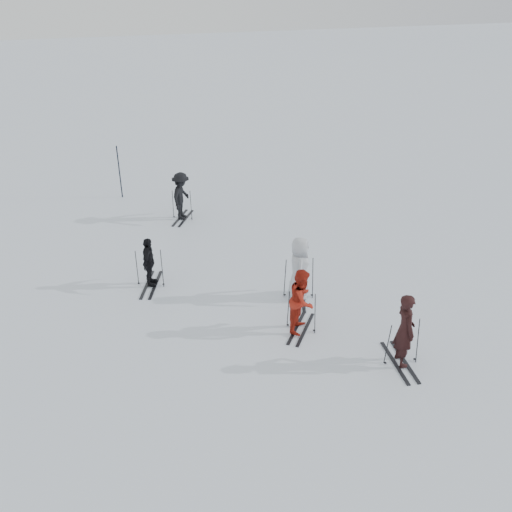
{
  "coord_description": "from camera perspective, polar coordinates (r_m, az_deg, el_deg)",
  "views": [
    {
      "loc": [
        -3.94,
        -13.93,
        9.4
      ],
      "look_at": [
        0.0,
        1.0,
        1.0
      ],
      "focal_mm": 40.0,
      "sensor_mm": 36.0,
      "label": 1
    }
  ],
  "objects": [
    {
      "name": "ground",
      "position": [
        17.26,
        0.85,
        -4.45
      ],
      "size": [
        120.0,
        120.0,
        0.0
      ],
      "primitive_type": "plane",
      "color": "silver",
      "rests_on": "ground"
    },
    {
      "name": "skier_near_dark",
      "position": [
        14.75,
        14.64,
        -7.24
      ],
      "size": [
        0.53,
        0.77,
        2.01
      ],
      "primitive_type": "imported",
      "rotation": [
        0.0,
        0.0,
        1.5
      ],
      "color": "black",
      "rests_on": "ground"
    },
    {
      "name": "skier_red",
      "position": [
        15.57,
        4.63,
        -4.51
      ],
      "size": [
        1.1,
        1.15,
        1.86
      ],
      "primitive_type": "imported",
      "rotation": [
        0.0,
        0.0,
        0.97
      ],
      "color": "#9D1E11",
      "rests_on": "ground"
    },
    {
      "name": "skier_grey",
      "position": [
        16.99,
        4.35,
        -1.27
      ],
      "size": [
        0.86,
        1.09,
        1.95
      ],
      "primitive_type": "imported",
      "rotation": [
        0.0,
        0.0,
        1.29
      ],
      "color": "#B2B6BC",
      "rests_on": "ground"
    },
    {
      "name": "skier_uphill_left",
      "position": [
        17.91,
        -10.65,
        -0.69
      ],
      "size": [
        0.66,
        1.01,
        1.6
      ],
      "primitive_type": "imported",
      "rotation": [
        0.0,
        0.0,
        1.26
      ],
      "color": "black",
      "rests_on": "ground"
    },
    {
      "name": "skier_uphill_far",
      "position": [
        22.26,
        -7.47,
        5.92
      ],
      "size": [
        1.17,
        1.38,
        1.86
      ],
      "primitive_type": "imported",
      "rotation": [
        0.0,
        0.0,
        1.08
      ],
      "color": "black",
      "rests_on": "ground"
    },
    {
      "name": "skis_near_dark",
      "position": [
        14.95,
        14.47,
        -8.33
      ],
      "size": [
        1.86,
        1.08,
        1.31
      ],
      "primitive_type": null,
      "rotation": [
        0.0,
        0.0,
        1.5
      ],
      "color": "black",
      "rests_on": "ground"
    },
    {
      "name": "skis_red",
      "position": [
        15.74,
        4.58,
        -5.46
      ],
      "size": [
        1.91,
        1.71,
        1.24
      ],
      "primitive_type": null,
      "rotation": [
        0.0,
        0.0,
        0.97
      ],
      "color": "black",
      "rests_on": "ground"
    },
    {
      "name": "skis_grey",
      "position": [
        17.14,
        4.31,
        -2.14
      ],
      "size": [
        2.06,
        1.46,
        1.36
      ],
      "primitive_type": null,
      "rotation": [
        0.0,
        0.0,
        1.29
      ],
      "color": "black",
      "rests_on": "ground"
    },
    {
      "name": "skis_uphill_left",
      "position": [
        17.98,
        -10.61,
        -1.13
      ],
      "size": [
        1.97,
        1.44,
        1.29
      ],
      "primitive_type": null,
      "rotation": [
        0.0,
        0.0,
        1.26
      ],
      "color": "black",
      "rests_on": "ground"
    },
    {
      "name": "skis_uphill_far",
      "position": [
        22.38,
        -7.42,
        5.16
      ],
      "size": [
        1.87,
        1.56,
        1.21
      ],
      "primitive_type": null,
      "rotation": [
        0.0,
        0.0,
        1.08
      ],
      "color": "black",
      "rests_on": "ground"
    },
    {
      "name": "piste_marker",
      "position": [
        24.7,
        -13.5,
        8.18
      ],
      "size": [
        0.06,
        0.06,
        2.25
      ],
      "primitive_type": "cylinder",
      "rotation": [
        0.0,
        0.0,
        -0.13
      ],
      "color": "black",
      "rests_on": "ground"
    }
  ]
}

